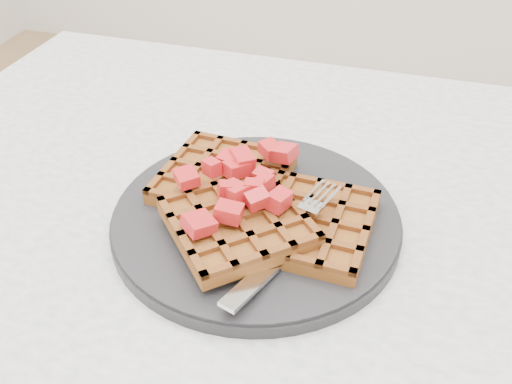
# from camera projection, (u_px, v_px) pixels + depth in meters

# --- Properties ---
(table) EXTENTS (1.20, 0.80, 0.75)m
(table) POSITION_uv_depth(u_px,v_px,m) (384.00, 343.00, 0.58)
(table) COLOR white
(table) RESTS_ON ground
(plate) EXTENTS (0.28, 0.28, 0.02)m
(plate) POSITION_uv_depth(u_px,v_px,m) (256.00, 218.00, 0.55)
(plate) COLOR black
(plate) RESTS_ON table
(waffles) EXTENTS (0.22, 0.22, 0.03)m
(waffles) POSITION_uv_depth(u_px,v_px,m) (255.00, 205.00, 0.54)
(waffles) COLOR brown
(waffles) RESTS_ON plate
(strawberry_pile) EXTENTS (0.15, 0.15, 0.02)m
(strawberry_pile) POSITION_uv_depth(u_px,v_px,m) (256.00, 180.00, 0.53)
(strawberry_pile) COLOR #A70006
(strawberry_pile) RESTS_ON waffles
(fork) EXTENTS (0.08, 0.18, 0.02)m
(fork) POSITION_uv_depth(u_px,v_px,m) (292.00, 242.00, 0.50)
(fork) COLOR silver
(fork) RESTS_ON plate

